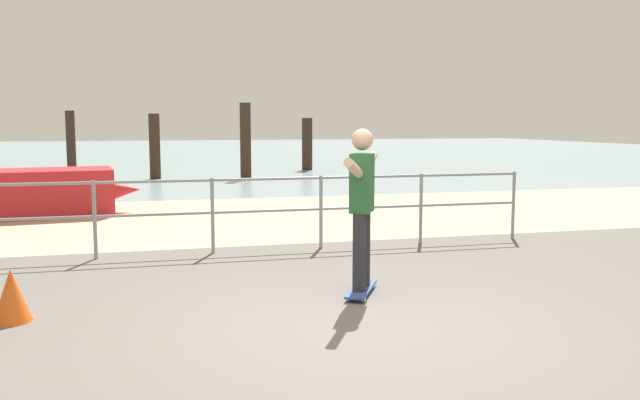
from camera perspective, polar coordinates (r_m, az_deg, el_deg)
The scene contains 11 objects.
ground_plane at distance 5.13m, azimuth 6.65°, elevation -13.95°, with size 24.00×10.00×0.04m, color #605B56.
beach_strip at distance 12.72m, azimuth -6.51°, elevation -1.51°, with size 24.00×6.00×0.04m, color tan.
sea_surface at distance 40.55m, azimuth -12.14°, elevation 3.99°, with size 72.00×50.00×0.04m, color #849EA3.
railing_fence at distance 9.16m, azimuth -18.68°, elevation -0.62°, with size 12.23×0.05×1.05m.
skateboard at distance 7.04m, azimuth 3.53°, elevation -7.61°, with size 0.56×0.80×0.08m.
skateboarder at distance 6.87m, azimuth 3.59°, elevation 0.09°, with size 0.77×1.31×1.65m.
groyne_post_1 at distance 24.72m, azimuth -20.45°, elevation 4.62°, with size 0.31×0.31×2.18m, color #332319.
groyne_post_2 at distance 21.60m, azimuth -13.90°, elevation 4.43°, with size 0.34×0.34×2.05m, color #332319.
groyne_post_3 at distance 21.21m, azimuth -6.36°, elevation 5.01°, with size 0.34×0.34×2.39m, color #332319.
groyne_post_4 at distance 24.92m, azimuth -1.10°, elevation 4.77°, with size 0.39×0.39×1.94m, color #332319.
traffic_cone at distance 6.64m, azimuth -24.78°, elevation -7.48°, with size 0.36×0.36×0.50m, color #E55919.
Camera 1 is at (-1.76, -5.47, 1.81)m, focal length 37.57 mm.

